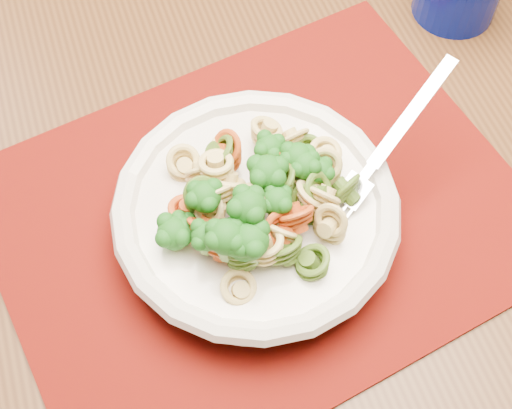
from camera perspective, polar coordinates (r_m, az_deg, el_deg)
dining_table at (r=0.75m, az=-5.52°, el=2.72°), size 1.74×1.42×0.77m
placemat at (r=0.61m, az=0.35°, el=-0.84°), size 0.49×0.41×0.00m
pasta_bowl at (r=0.57m, az=0.00°, el=-0.61°), size 0.23×0.23×0.04m
pasta_broccoli_heap at (r=0.56m, az=0.00°, el=0.31°), size 0.20×0.20×0.06m
fork at (r=0.57m, az=7.81°, el=1.10°), size 0.18×0.06×0.08m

